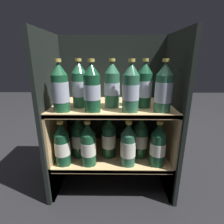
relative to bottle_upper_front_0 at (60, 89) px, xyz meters
The scene contains 20 objects.
ground_plane 0.66m from the bottle_upper_front_0, 13.22° to the right, with size 6.00×6.00×0.00m, color black.
fridge_back_wall 0.44m from the bottle_upper_front_0, 52.87° to the left, with size 0.69×0.02×0.88m, color black.
fridge_side_left 0.23m from the bottle_upper_front_0, 126.20° to the left, with size 0.02×0.41×0.88m, color black.
fridge_side_right 0.61m from the bottle_upper_front_0, 12.37° to the left, with size 0.02×0.41×0.88m, color black.
shelf_lower 0.52m from the bottle_upper_front_0, 25.57° to the left, with size 0.65×0.37×0.21m.
shelf_upper 0.36m from the bottle_upper_front_0, 26.16° to the left, with size 0.65×0.37×0.51m.
bottle_upper_front_0 is the anchor object (origin of this frame).
bottle_upper_front_1 0.15m from the bottle_upper_front_0, ahead, with size 0.08×0.08×0.25m.
bottle_upper_front_2 0.33m from the bottle_upper_front_0, ahead, with size 0.08×0.08×0.25m.
bottle_upper_front_3 0.48m from the bottle_upper_front_0, ahead, with size 0.08×0.08×0.25m.
bottle_upper_back_0 0.11m from the bottle_upper_front_0, 49.53° to the left, with size 0.08×0.08×0.25m.
bottle_upper_back_1 0.25m from the bottle_upper_front_0, 20.05° to the left, with size 0.08×0.08×0.25m.
bottle_upper_back_2 0.42m from the bottle_upper_front_0, 12.14° to the left, with size 0.08×0.08×0.25m.
bottle_lower_front_0 0.30m from the bottle_upper_front_0, behind, with size 0.08×0.08×0.25m.
bottle_lower_front_1 0.32m from the bottle_upper_front_0, ahead, with size 0.08×0.08×0.25m.
bottle_lower_front_2 0.44m from the bottle_upper_front_0, ahead, with size 0.08×0.08×0.25m.
bottle_lower_front_3 0.56m from the bottle_upper_front_0, ahead, with size 0.08×0.08×0.25m.
bottle_lower_back_0 0.31m from the bottle_upper_front_0, 59.72° to the left, with size 0.08×0.08×0.25m.
bottle_lower_back_1 0.38m from the bottle_upper_front_0, 21.44° to the left, with size 0.08×0.08×0.25m.
bottle_lower_back_2 0.51m from the bottle_upper_front_0, 12.24° to the left, with size 0.08×0.08×0.25m.
Camera 1 is at (0.01, -0.75, 0.76)m, focal length 28.00 mm.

